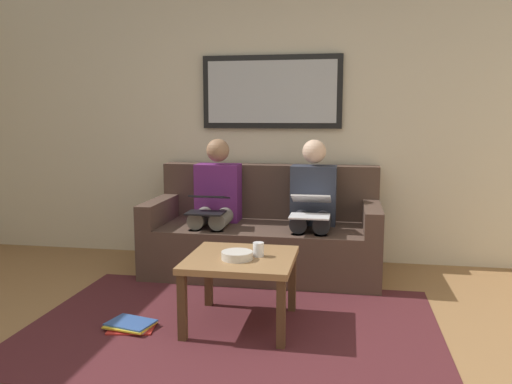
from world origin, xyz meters
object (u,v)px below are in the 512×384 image
bowl (237,255)px  person_left (313,204)px  couch (264,235)px  person_right (215,201)px  laptop_black (208,204)px  cup (258,249)px  magazine_stack (131,325)px  framed_mirror (272,92)px  laptop_white (311,206)px  coffee_table (241,266)px

bowl → person_left: size_ratio=0.17×
couch → person_right: 0.52m
couch → person_left: (-0.42, 0.07, 0.30)m
laptop_black → cup: bearing=123.1°
bowl → magazine_stack: bowl is taller
couch → framed_mirror: size_ratio=1.53×
cup → person_right: 1.27m
cup → bowl: bearing=37.9°
framed_mirror → person_left: (-0.42, 0.46, -0.94)m
laptop_black → couch: bearing=-142.7°
bowl → laptop_white: size_ratio=0.51×
laptop_black → person_left: bearing=-163.3°
magazine_stack → coffee_table: bearing=-164.1°
framed_mirror → cup: bearing=95.6°
person_right → magazine_stack: 1.48m
coffee_table → laptop_white: size_ratio=1.76×
laptop_white → person_right: (0.83, -0.23, -0.02)m
person_left → person_right: 0.83m
couch → person_left: bearing=170.7°
framed_mirror → coffee_table: 1.98m
laptop_white → framed_mirror: bearing=-58.8°
coffee_table → magazine_stack: size_ratio=2.07×
couch → laptop_white: size_ratio=5.08×
coffee_table → bowl: bearing=82.0°
magazine_stack → framed_mirror: bearing=-109.3°
person_right → magazine_stack: (0.21, 1.34, -0.58)m
laptop_black → laptop_white: bearing=-178.8°
person_left → person_right: size_ratio=1.00×
couch → person_left: 0.52m
couch → person_right: person_right is taller
couch → coffee_table: size_ratio=2.89×
laptop_white → magazine_stack: size_ratio=1.18×
laptop_white → laptop_black: bearing=1.2°
person_left → couch: bearing=-9.3°
couch → person_left: size_ratio=1.71×
coffee_table → person_left: bearing=-107.9°
bowl → laptop_white: bearing=-111.1°
person_left → laptop_white: size_ratio=2.97×
laptop_black → magazine_stack: (0.21, 1.09, -0.60)m
magazine_stack → laptop_white: bearing=-133.3°
bowl → person_left: (-0.38, -1.22, 0.13)m
coffee_table → laptop_black: (0.46, -0.90, 0.24)m
magazine_stack → bowl: bearing=-169.6°
coffee_table → cup: bearing=-168.5°
couch → laptop_black: bearing=37.3°
cup → laptop_black: 1.05m
couch → magazine_stack: couch is taller
bowl → magazine_stack: 0.81m
person_right → cup: bearing=116.9°
bowl → magazine_stack: size_ratio=0.60×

